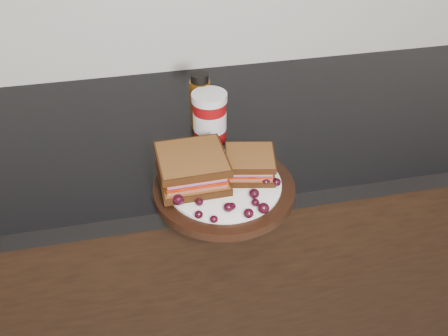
# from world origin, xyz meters

# --- Properties ---
(base_cabinets) EXTENTS (3.96, 0.58, 0.86)m
(base_cabinets) POSITION_xyz_m (0.00, 1.70, 0.43)
(base_cabinets) COLOR black
(base_cabinets) RESTS_ON ground_plane
(countertop) EXTENTS (3.98, 0.60, 0.04)m
(countertop) POSITION_xyz_m (0.00, 1.70, 0.88)
(countertop) COLOR black
(countertop) RESTS_ON base_cabinets
(plate) EXTENTS (0.28, 0.28, 0.02)m
(plate) POSITION_xyz_m (0.04, 1.44, 0.91)
(plate) COLOR black
(plate) RESTS_ON countertop
(sandwich_left) EXTENTS (0.13, 0.13, 0.06)m
(sandwich_left) POSITION_xyz_m (-0.02, 1.46, 0.95)
(sandwich_left) COLOR brown
(sandwich_left) RESTS_ON plate
(sandwich_right) EXTENTS (0.12, 0.12, 0.04)m
(sandwich_right) POSITION_xyz_m (0.10, 1.46, 0.95)
(sandwich_right) COLOR brown
(sandwich_right) RESTS_ON plate
(grape_0) EXTENTS (0.02, 0.02, 0.02)m
(grape_0) POSITION_xyz_m (-0.05, 1.39, 0.93)
(grape_0) COLOR black
(grape_0) RESTS_ON plate
(grape_1) EXTENTS (0.01, 0.01, 0.01)m
(grape_1) POSITION_xyz_m (-0.02, 1.38, 0.93)
(grape_1) COLOR black
(grape_1) RESTS_ON plate
(grape_2) EXTENTS (0.02, 0.02, 0.01)m
(grape_2) POSITION_xyz_m (-0.02, 1.35, 0.93)
(grape_2) COLOR black
(grape_2) RESTS_ON plate
(grape_3) EXTENTS (0.01, 0.01, 0.01)m
(grape_3) POSITION_xyz_m (0.00, 1.33, 0.93)
(grape_3) COLOR black
(grape_3) RESTS_ON plate
(grape_4) EXTENTS (0.02, 0.02, 0.02)m
(grape_4) POSITION_xyz_m (0.03, 1.35, 0.93)
(grape_4) COLOR black
(grape_4) RESTS_ON plate
(grape_5) EXTENTS (0.02, 0.02, 0.01)m
(grape_5) POSITION_xyz_m (0.04, 1.36, 0.93)
(grape_5) COLOR black
(grape_5) RESTS_ON plate
(grape_6) EXTENTS (0.02, 0.02, 0.02)m
(grape_6) POSITION_xyz_m (0.06, 1.33, 0.93)
(grape_6) COLOR black
(grape_6) RESTS_ON plate
(grape_7) EXTENTS (0.02, 0.02, 0.02)m
(grape_7) POSITION_xyz_m (0.09, 1.34, 0.93)
(grape_7) COLOR black
(grape_7) RESTS_ON plate
(grape_8) EXTENTS (0.02, 0.02, 0.01)m
(grape_8) POSITION_xyz_m (0.08, 1.36, 0.93)
(grape_8) COLOR black
(grape_8) RESTS_ON plate
(grape_9) EXTENTS (0.02, 0.02, 0.02)m
(grape_9) POSITION_xyz_m (0.09, 1.38, 0.93)
(grape_9) COLOR black
(grape_9) RESTS_ON plate
(grape_10) EXTENTS (0.02, 0.02, 0.02)m
(grape_10) POSITION_xyz_m (0.14, 1.41, 0.93)
(grape_10) COLOR black
(grape_10) RESTS_ON plate
(grape_11) EXTENTS (0.02, 0.02, 0.02)m
(grape_11) POSITION_xyz_m (0.12, 1.41, 0.93)
(grape_11) COLOR black
(grape_11) RESTS_ON plate
(grape_12) EXTENTS (0.02, 0.02, 0.02)m
(grape_12) POSITION_xyz_m (0.12, 1.44, 0.93)
(grape_12) COLOR black
(grape_12) RESTS_ON plate
(grape_13) EXTENTS (0.02, 0.02, 0.02)m
(grape_13) POSITION_xyz_m (0.12, 1.47, 0.93)
(grape_13) COLOR black
(grape_13) RESTS_ON plate
(grape_14) EXTENTS (0.02, 0.02, 0.02)m
(grape_14) POSITION_xyz_m (0.11, 1.49, 0.93)
(grape_14) COLOR black
(grape_14) RESTS_ON plate
(grape_15) EXTENTS (0.02, 0.02, 0.02)m
(grape_15) POSITION_xyz_m (0.02, 1.47, 0.93)
(grape_15) COLOR black
(grape_15) RESTS_ON plate
(grape_16) EXTENTS (0.02, 0.02, 0.02)m
(grape_16) POSITION_xyz_m (-0.02, 1.48, 0.93)
(grape_16) COLOR black
(grape_16) RESTS_ON plate
(grape_17) EXTENTS (0.02, 0.02, 0.02)m
(grape_17) POSITION_xyz_m (-0.03, 1.46, 0.93)
(grape_17) COLOR black
(grape_17) RESTS_ON plate
(grape_18) EXTENTS (0.02, 0.02, 0.02)m
(grape_18) POSITION_xyz_m (-0.06, 1.44, 0.93)
(grape_18) COLOR black
(grape_18) RESTS_ON plate
(grape_19) EXTENTS (0.02, 0.02, 0.02)m
(grape_19) POSITION_xyz_m (-0.05, 1.43, 0.93)
(grape_19) COLOR black
(grape_19) RESTS_ON plate
(grape_20) EXTENTS (0.02, 0.02, 0.02)m
(grape_20) POSITION_xyz_m (0.00, 1.47, 0.93)
(grape_20) COLOR black
(grape_20) RESTS_ON plate
(grape_21) EXTENTS (0.02, 0.02, 0.02)m
(grape_21) POSITION_xyz_m (-0.02, 1.45, 0.93)
(grape_21) COLOR black
(grape_21) RESTS_ON plate
(grape_22) EXTENTS (0.02, 0.02, 0.01)m
(grape_22) POSITION_xyz_m (-0.03, 1.44, 0.93)
(grape_22) COLOR black
(grape_22) RESTS_ON plate
(condiment_jar) EXTENTS (0.08, 0.08, 0.12)m
(condiment_jar) POSITION_xyz_m (0.05, 1.63, 0.96)
(condiment_jar) COLOR maroon
(condiment_jar) RESTS_ON countertop
(oil_bottle) EXTENTS (0.06, 0.06, 0.14)m
(oil_bottle) POSITION_xyz_m (0.04, 1.69, 0.97)
(oil_bottle) COLOR #4D2707
(oil_bottle) RESTS_ON countertop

